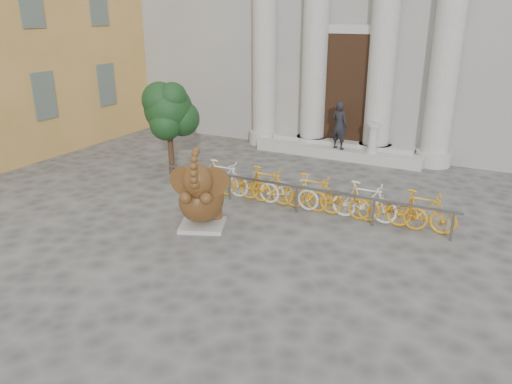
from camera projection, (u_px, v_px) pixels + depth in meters
The scene contains 7 objects.
ground at pixel (191, 268), 10.18m from camera, with size 80.00×80.00×0.00m, color #474442.
entrance_steps at pixel (339, 151), 17.96m from camera, with size 6.00×1.20×0.36m, color #A8A59E.
elephant_statue at pixel (201, 198), 11.82m from camera, with size 1.41×1.66×2.09m.
bike_rack at pixel (300, 191), 13.08m from camera, with size 8.03×0.53×1.00m.
tree at pixel (169, 111), 15.32m from camera, with size 1.70×1.55×2.94m.
pedestrian at pixel (339, 125), 17.29m from camera, with size 0.61×0.40×1.66m, color black.
balustrade_post at pixel (373, 139), 16.95m from camera, with size 0.41×0.41×1.01m.
Camera 1 is at (5.31, -7.41, 4.97)m, focal length 35.00 mm.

